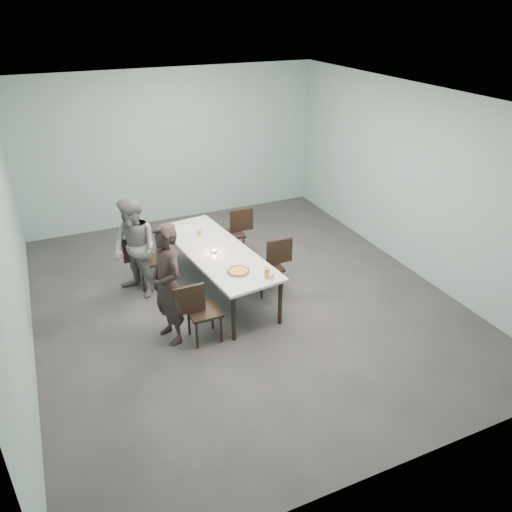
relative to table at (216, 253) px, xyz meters
name	(u,v)px	position (x,y,z in m)	size (l,w,h in m)	color
ground	(242,298)	(0.27, -0.33, -0.69)	(7.00, 7.00, 0.00)	#333335
room_shell	(240,172)	(0.27, -0.33, 1.33)	(6.02, 7.02, 3.01)	#91B6B6
table	(216,253)	(0.00, 0.00, 0.00)	(1.20, 2.69, 0.75)	white
chair_near_left	(198,309)	(-0.65, -1.06, -0.19)	(0.61, 0.42, 0.87)	black
chair_far_left	(145,258)	(-0.97, 0.66, -0.19)	(0.61, 0.43, 0.87)	black
chair_near_right	(273,262)	(0.81, -0.30, -0.19)	(0.62, 0.44, 0.87)	black
chair_far_right	(236,230)	(0.74, 1.06, -0.19)	(0.63, 0.46, 0.87)	black
diner_near	(168,285)	(-0.98, -0.87, 0.15)	(0.62, 0.40, 1.69)	black
diner_far	(135,249)	(-1.13, 0.46, 0.09)	(0.76, 0.60, 1.57)	slate
pizza	(238,271)	(0.04, -0.79, 0.08)	(0.34, 0.34, 0.04)	white
side_plate	(236,262)	(0.12, -0.52, 0.06)	(0.18, 0.18, 0.01)	white
beer_glass	(267,273)	(0.34, -1.09, 0.13)	(0.08, 0.08, 0.15)	orange
water_tumbler	(271,276)	(0.38, -1.14, 0.10)	(0.08, 0.08, 0.09)	silver
tealight	(214,251)	(-0.06, -0.09, 0.08)	(0.06, 0.06, 0.05)	silver
amber_tumbler	(200,232)	(-0.05, 0.61, 0.10)	(0.07, 0.07, 0.08)	orange
menu	(183,229)	(-0.25, 0.94, 0.06)	(0.30, 0.22, 0.01)	silver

